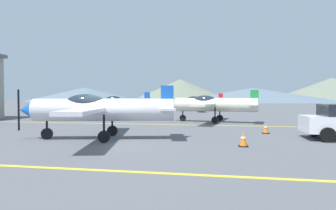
% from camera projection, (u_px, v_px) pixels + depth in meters
% --- Properties ---
extents(ground_plane, '(400.00, 400.00, 0.00)m').
position_uv_depth(ground_plane, '(111.00, 141.00, 12.27)').
color(ground_plane, '#54565B').
extents(apron_line_near, '(80.00, 0.16, 0.01)m').
position_uv_depth(apron_line_near, '(45.00, 168.00, 7.53)').
color(apron_line_near, yellow).
rests_on(apron_line_near, ground_plane).
extents(apron_line_far, '(80.00, 0.16, 0.01)m').
position_uv_depth(apron_line_far, '(151.00, 124.00, 19.66)').
color(apron_line_far, yellow).
rests_on(apron_line_far, ground_plane).
extents(airplane_near, '(7.21, 8.22, 2.46)m').
position_uv_depth(airplane_near, '(98.00, 109.00, 12.65)').
color(airplane_near, silver).
rests_on(airplane_near, ground_plane).
extents(airplane_mid, '(7.20, 8.23, 2.46)m').
position_uv_depth(airplane_mid, '(212.00, 104.00, 21.37)').
color(airplane_mid, silver).
rests_on(airplane_mid, ground_plane).
extents(airplane_far, '(7.14, 8.22, 2.46)m').
position_uv_depth(airplane_far, '(118.00, 102.00, 29.82)').
color(airplane_far, '#33478C').
rests_on(airplane_far, ground_plane).
extents(airplane_back, '(7.19, 8.24, 2.46)m').
position_uv_depth(airplane_back, '(198.00, 101.00, 38.30)').
color(airplane_back, silver).
rests_on(airplane_back, ground_plane).
extents(traffic_cone_front, '(0.36, 0.36, 0.59)m').
position_uv_depth(traffic_cone_front, '(243.00, 139.00, 10.78)').
color(traffic_cone_front, black).
rests_on(traffic_cone_front, ground_plane).
extents(traffic_cone_side, '(0.36, 0.36, 0.59)m').
position_uv_depth(traffic_cone_side, '(266.00, 128.00, 14.69)').
color(traffic_cone_side, black).
rests_on(traffic_cone_side, ground_plane).
extents(hill_left, '(58.06, 58.06, 7.05)m').
position_uv_depth(hill_left, '(85.00, 94.00, 143.84)').
color(hill_left, slate).
rests_on(hill_left, ground_plane).
extents(hill_centerleft, '(56.66, 56.66, 12.33)m').
position_uv_depth(hill_centerleft, '(180.00, 90.00, 158.07)').
color(hill_centerleft, slate).
rests_on(hill_centerleft, ground_plane).
extents(hill_centerright, '(74.03, 74.03, 6.14)m').
position_uv_depth(hill_centerright, '(252.00, 95.00, 124.52)').
color(hill_centerright, slate).
rests_on(hill_centerright, ground_plane).
extents(hill_right, '(64.16, 64.16, 12.39)m').
position_uv_depth(hill_right, '(332.00, 89.00, 147.67)').
color(hill_right, slate).
rests_on(hill_right, ground_plane).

